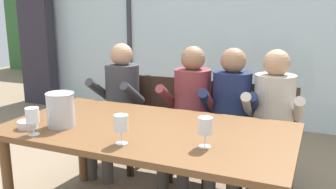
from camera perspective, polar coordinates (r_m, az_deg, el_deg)
ground at (r=3.55m, az=4.26°, el=-11.83°), size 14.00×14.00×0.00m
window_glass_panel at (r=4.83m, az=11.14°, el=10.53°), size 7.11×0.03×2.60m
window_mullion_left at (r=5.38m, az=-6.08°, el=10.92°), size 0.06×0.06×2.60m
hillside_vineyard at (r=8.32m, az=16.38°, el=9.28°), size 13.11×2.40×2.05m
curtain_heavy_drape at (r=6.21m, az=-20.10°, el=10.48°), size 0.56×0.20×2.60m
dining_table at (r=2.44m, az=-3.28°, el=-6.84°), size 1.91×1.02×0.73m
chair_near_curtain at (r=3.59m, az=-6.46°, el=-2.83°), size 0.47×0.47×0.88m
chair_left_of_center at (r=3.43m, az=-0.95°, el=-3.50°), size 0.47×0.47×0.88m
chair_center at (r=3.30m, az=4.77°, el=-4.23°), size 0.46×0.46×0.88m
chair_right_of_center at (r=3.18m, az=10.52°, el=-5.09°), size 0.45×0.45×0.88m
chair_near_window_right at (r=3.14m, az=15.86°, el=-5.58°), size 0.47×0.47×0.88m
person_charcoal_jacket at (r=3.41m, az=-7.86°, el=-0.70°), size 0.48×0.62×1.20m
person_maroon_top at (r=3.12m, az=3.32°, el=-1.92°), size 0.48×0.62×1.20m
person_navy_polo at (r=3.02m, az=9.74°, el=-2.59°), size 0.49×0.63×1.20m
person_beige_jumper at (r=2.96m, az=16.16°, el=-3.23°), size 0.48×0.62×1.20m
ice_bucket_primary at (r=2.50m, az=-16.56°, el=-2.23°), size 0.19×0.19×0.23m
tasting_bowl at (r=2.56m, az=-21.25°, el=-4.42°), size 0.13×0.13×0.05m
wine_glass_by_left_taster at (r=2.05m, az=5.90°, el=-5.00°), size 0.08×0.08×0.17m
wine_glass_near_bucket at (r=2.10m, az=-7.45°, el=-4.55°), size 0.08×0.08×0.17m
wine_glass_center_pour at (r=2.39m, az=-20.58°, el=-3.27°), size 0.08×0.08×0.17m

